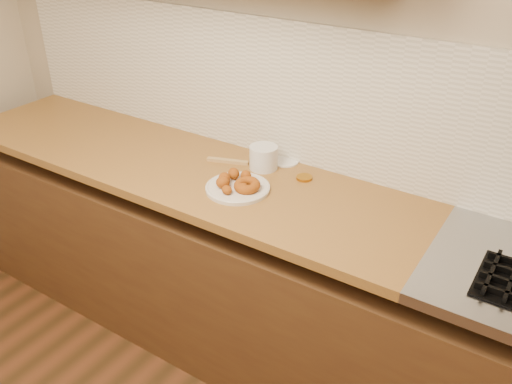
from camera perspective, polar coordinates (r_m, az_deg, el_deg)
wall_back at (r=2.16m, az=9.49°, el=12.86°), size 4.00×0.02×2.70m
base_cabinet at (r=2.39m, az=4.39°, el=-11.68°), size 3.60×0.60×0.77m
butcher_block at (r=2.43m, az=-8.69°, el=2.83°), size 2.30×0.62×0.04m
backsplash at (r=2.20m, az=9.04°, el=9.06°), size 3.60×0.02×0.60m
donut_plate at (r=2.16m, az=-1.94°, el=0.41°), size 0.26×0.26×0.01m
ring_donut at (r=2.13m, az=-0.96°, el=0.73°), size 0.11×0.11×0.05m
fried_dough_chunks at (r=2.16m, az=-2.57°, el=1.25°), size 0.15×0.18×0.05m
plastic_tub at (r=2.31m, az=0.80°, el=3.66°), size 0.16×0.16×0.10m
tub_lid at (r=2.38m, az=3.11°, el=3.25°), size 0.12×0.12×0.01m
brass_jar_lid at (r=2.25m, az=5.09°, el=1.51°), size 0.09×0.09×0.01m
wooden_utensil at (r=2.38m, az=-3.00°, el=3.27°), size 0.18×0.08×0.01m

